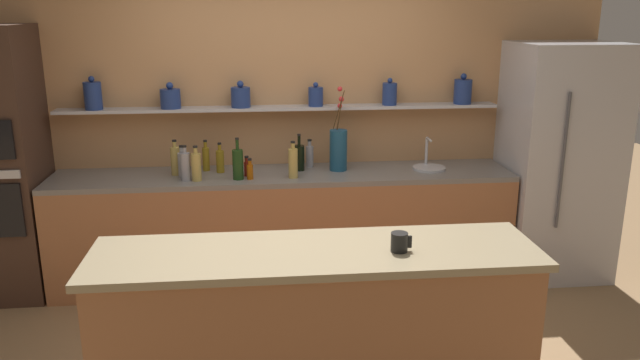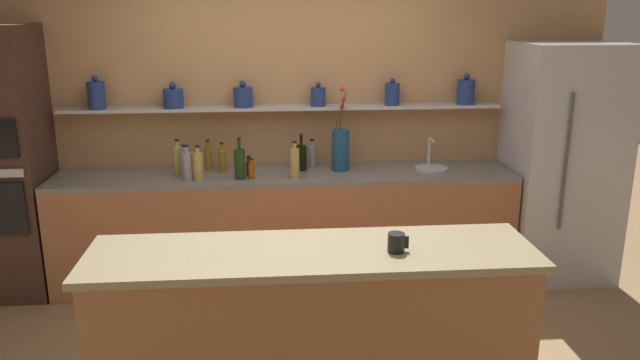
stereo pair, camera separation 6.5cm
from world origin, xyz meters
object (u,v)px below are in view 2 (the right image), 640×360
bottle_spirit_10 (178,160)px  bottle_oil_2 (208,158)px  bottle_spirit_11 (312,155)px  sink_fixture (431,166)px  bottle_oil_0 (222,160)px  refrigerator (562,163)px  bottle_sauce_9 (249,167)px  bottle_spirit_6 (184,163)px  bottle_spirit_4 (198,166)px  bottle_sauce_3 (252,170)px  coffee_mug (396,243)px  bottle_wine_5 (240,164)px  bottle_wine_7 (301,157)px  bottle_spirit_8 (295,162)px  bottle_spirit_1 (187,165)px  flower_vase (341,149)px

bottle_spirit_10 → bottle_oil_2: bearing=24.3°
bottle_spirit_11 → sink_fixture: bearing=-10.3°
bottle_oil_0 → refrigerator: bearing=-2.4°
bottle_sauce_9 → bottle_spirit_10: size_ratio=0.57×
bottle_oil_2 → bottle_sauce_9: size_ratio=1.57×
bottle_spirit_6 → bottle_spirit_10: (-0.06, 0.08, 0.01)m
bottle_oil_2 → bottle_spirit_4: 0.30m
bottle_sauce_3 → bottle_sauce_9: size_ratio=1.02×
bottle_spirit_4 → coffee_mug: bearing=-57.1°
refrigerator → bottle_sauce_9: refrigerator is taller
bottle_oil_0 → bottle_sauce_9: bearing=-32.5°
bottle_sauce_3 → bottle_wine_5: 0.10m
refrigerator → bottle_sauce_9: 2.55m
refrigerator → bottle_wine_5: bearing=-177.7°
bottle_wine_7 → bottle_spirit_8: size_ratio=1.04×
bottle_wine_5 → coffee_mug: bottle_wine_5 is taller
bottle_spirit_1 → refrigerator: bearing=1.8°
flower_vase → bottle_spirit_6: (-1.23, -0.10, -0.07)m
bottle_spirit_1 → bottle_wine_7: size_ratio=0.91×
coffee_mug → bottle_spirit_11: bearing=97.2°
flower_vase → bottle_sauce_9: flower_vase is taller
flower_vase → bottle_spirit_4: flower_vase is taller
bottle_sauce_3 → bottle_spirit_10: size_ratio=0.58×
bottle_wine_5 → bottle_spirit_8: 0.42m
bottle_sauce_9 → bottle_spirit_1: bearing=-170.5°
bottle_oil_0 → bottle_sauce_3: size_ratio=1.48×
bottle_sauce_3 → sink_fixture: bearing=6.5°
flower_vase → sink_fixture: bearing=-3.5°
bottle_sauce_3 → bottle_wine_7: size_ratio=0.55×
bottle_spirit_6 → bottle_oil_0: bearing=22.3°
bottle_spirit_6 → bottle_wine_7: bearing=7.2°
sink_fixture → bottle_spirit_6: (-1.97, -0.05, 0.08)m
bottle_oil_2 → bottle_spirit_6: (-0.17, -0.18, 0.00)m
flower_vase → bottle_oil_2: (-1.06, 0.09, -0.07)m
bottle_spirit_4 → bottle_spirit_6: size_ratio=1.07×
bottle_spirit_6 → bottle_spirit_11: bearing=12.5°
bottle_oil_2 → bottle_wine_5: bearing=-47.4°
bottle_sauce_3 → bottle_spirit_6: bottle_spirit_6 is taller
sink_fixture → bottle_sauce_9: 1.47m
bottle_spirit_10 → bottle_oil_0: bearing=6.3°
refrigerator → coffee_mug: 2.60m
bottle_oil_2 → bottle_sauce_3: 0.46m
bottle_spirit_4 → sink_fixture: bearing=5.0°
bottle_wine_5 → bottle_spirit_6: (-0.43, 0.10, -0.02)m
sink_fixture → bottle_spirit_6: bearing=-178.6°
bottle_oil_2 → bottle_spirit_11: size_ratio=1.09×
bottle_spirit_1 → coffee_mug: size_ratio=2.58×
bottle_spirit_1 → bottle_sauce_3: bottle_spirit_1 is taller
sink_fixture → bottle_spirit_8: (-1.12, -0.15, 0.10)m
flower_vase → bottle_spirit_4: (-1.11, -0.21, -0.07)m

